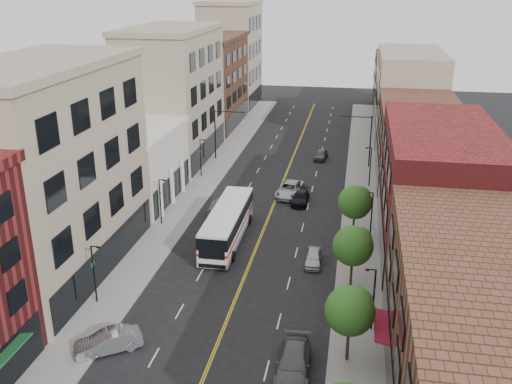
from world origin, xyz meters
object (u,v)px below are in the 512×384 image
Objects in this scene: car_lane_behind at (222,206)px; car_angle_b at (108,342)px; car_parked_mid at (293,362)px; car_lane_a at (300,198)px; car_parked_far at (313,257)px; car_lane_c at (321,155)px; city_bus at (227,222)px; car_lane_b at (290,189)px.

car_angle_b is at bearing 90.92° from car_lane_behind.
car_parked_mid is 30.94m from car_lane_a.
car_parked_far is (0.00, 15.82, -0.15)m from car_parked_mid.
car_lane_behind is at bearing -106.59° from car_lane_c.
city_bus is 7.56m from car_lane_behind.
car_lane_c is at bearing 91.32° from car_parked_far.
car_lane_behind is at bearing -151.37° from car_lane_a.
car_lane_c is (11.54, 48.63, -0.09)m from car_angle_b.
car_lane_a is at bearing 61.23° from city_bus.
car_parked_far is 0.84× the size of car_lane_a.
city_bus is at bearing 113.05° from car_lane_behind.
car_angle_b is 0.84× the size of car_parked_mid.
car_parked_mid reaches higher than car_lane_a.
car_parked_mid is 15.82m from car_parked_far.
car_parked_mid is at bearing 55.85° from car_angle_b.
city_bus is at bearing 156.90° from car_parked_far.
car_parked_far is 15.25m from car_lane_a.
city_bus is 14.50m from car_lane_b.
car_lane_behind is 1.20× the size of car_lane_c.
city_bus is at bearing -116.84° from car_lane_a.
city_bus reaches higher than car_parked_far.
car_angle_b is 0.98× the size of car_lane_behind.
car_lane_c is at bearing -108.21° from car_lane_behind.
car_lane_behind reaches higher than car_angle_b.
car_lane_a is at bearing 99.02° from car_parked_far.
car_lane_c is at bearing 87.73° from car_lane_a.
car_lane_b is at bearing 96.40° from car_parked_mid.
car_parked_mid is 28.75m from car_lane_behind.
car_lane_a is 2.69m from car_lane_b.
car_lane_a is at bearing 94.18° from car_parked_mid.
car_lane_a is (-2.80, 30.81, -0.14)m from car_parked_mid.
car_lane_c is at bearing 132.68° from car_angle_b.
car_lane_b reaches higher than car_angle_b.
city_bus reaches higher than car_lane_c.
car_parked_mid reaches higher than car_parked_far.
car_lane_b is at bearing 125.34° from car_lane_a.
city_bus is 19.81m from car_angle_b.
car_parked_mid is 1.38× the size of car_lane_c.
car_lane_behind is (1.95, 26.42, 0.02)m from car_angle_b.
city_bus reaches higher than car_parked_mid.
car_parked_mid is 33.31m from car_lane_b.
city_bus is 2.25× the size of car_lane_b.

